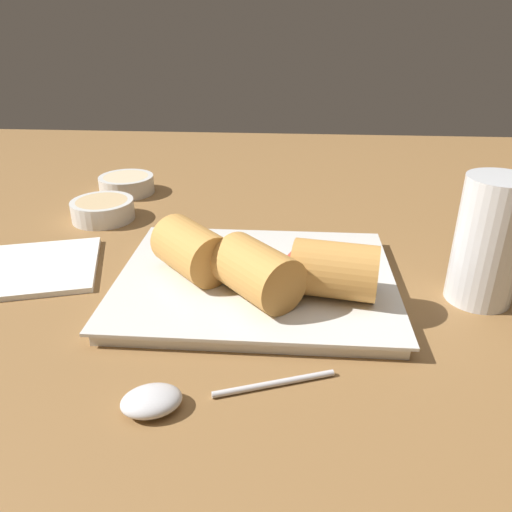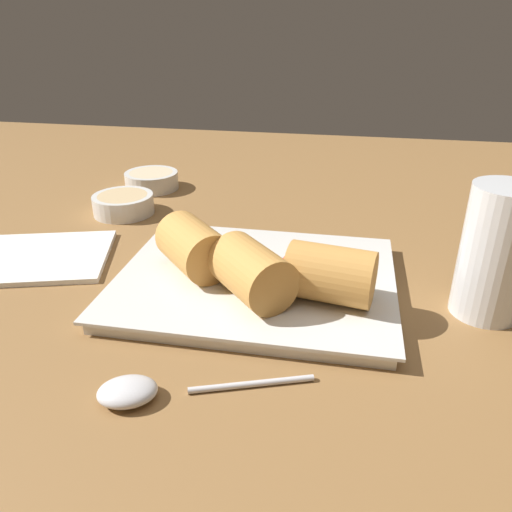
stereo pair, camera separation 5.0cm
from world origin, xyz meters
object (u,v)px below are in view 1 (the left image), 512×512
Objects in this scene: dipping_bowl_near at (103,209)px; dipping_bowl_far at (127,184)px; napkin at (26,269)px; spoon at (164,399)px; serving_plate at (256,281)px; drinking_glass at (489,241)px.

dipping_bowl_near and dipping_bowl_far have the same top height.
spoon is at bearing -43.93° from napkin.
dipping_bowl_near is at bearing 142.06° from serving_plate.
dipping_bowl_far is 0.67× the size of drinking_glass.
dipping_bowl_near reaches higher than napkin.
spoon reaches higher than napkin.
napkin is at bearing 136.07° from spoon.
spoon is 0.88× the size of napkin.
drinking_glass reaches higher than spoon.
dipping_bowl_far is at bearing 146.86° from drinking_glass.
spoon is (-5.22, -17.49, -0.06)cm from serving_plate.
serving_plate is 1.54× the size of napkin.
drinking_glass is at bearing -21.98° from dipping_bowl_near.
dipping_bowl_near is 38.40cm from spoon.
dipping_bowl_far is at bearing 83.31° from napkin.
dipping_bowl_near is (-21.91, 17.08, 0.69)cm from serving_plate.
napkin is (-25.14, 1.70, -0.46)cm from serving_plate.
napkin is (-3.23, -15.38, -1.15)cm from dipping_bowl_near.
dipping_bowl_near is 15.76cm from napkin.
spoon is at bearing -69.71° from dipping_bowl_far.
spoon is 32.29cm from drinking_glass.
serving_plate is at bearing -51.82° from dipping_bowl_far.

